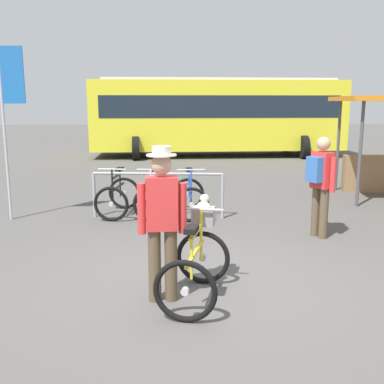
% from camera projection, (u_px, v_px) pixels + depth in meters
% --- Properties ---
extents(ground_plane, '(80.00, 80.00, 0.00)m').
position_uv_depth(ground_plane, '(196.00, 283.00, 5.57)').
color(ground_plane, '#514F4C').
extents(bike_rack_rail, '(2.50, 0.28, 0.88)m').
position_uv_depth(bike_rack_rail, '(158.00, 185.00, 8.58)').
color(bike_rack_rail, '#99999E').
rests_on(bike_rack_rail, ground).
extents(racked_bike_black, '(0.80, 1.18, 0.97)m').
position_uv_depth(racked_bike_black, '(118.00, 196.00, 8.85)').
color(racked_bike_black, black).
rests_on(racked_bike_black, ground).
extents(racked_bike_white, '(0.74, 1.14, 0.97)m').
position_uv_depth(racked_bike_white, '(154.00, 197.00, 8.82)').
color(racked_bike_white, black).
rests_on(racked_bike_white, ground).
extents(racked_bike_blue, '(0.69, 1.12, 0.97)m').
position_uv_depth(racked_bike_blue, '(190.00, 197.00, 8.78)').
color(racked_bike_blue, black).
rests_on(racked_bike_blue, ground).
extents(featured_bicycle, '(0.90, 1.25, 1.09)m').
position_uv_depth(featured_bicycle, '(197.00, 256.00, 5.09)').
color(featured_bicycle, black).
rests_on(featured_bicycle, ground).
extents(person_with_featured_bike, '(0.53, 0.32, 1.72)m').
position_uv_depth(person_with_featured_bike, '(162.00, 218.00, 4.90)').
color(person_with_featured_bike, brown).
rests_on(person_with_featured_bike, ground).
extents(pedestrian_with_backpack, '(0.43, 0.49, 1.64)m').
position_uv_depth(pedestrian_with_backpack, '(321.00, 181.00, 7.28)').
color(pedestrian_with_backpack, brown).
rests_on(pedestrian_with_backpack, ground).
extents(bus_distant, '(10.08, 3.62, 3.08)m').
position_uv_depth(bus_distant, '(217.00, 113.00, 18.40)').
color(bus_distant, yellow).
rests_on(bus_distant, ground).
extents(banner_flag, '(0.45, 0.05, 3.20)m').
position_uv_depth(banner_flag, '(9.00, 99.00, 8.16)').
color(banner_flag, '#B2B2B7').
rests_on(banner_flag, ground).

